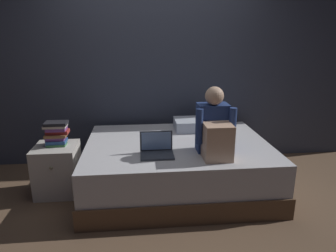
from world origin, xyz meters
The scene contains 8 objects.
ground_plane centered at (0.00, 0.00, 0.00)m, with size 8.00×8.00×0.00m, color brown.
wall_back centered at (0.00, 1.20, 1.35)m, with size 5.60×0.10×2.70m, color #383D4C.
bed centered at (0.20, 0.30, 0.27)m, with size 2.00×1.50×0.54m.
nightstand centered at (-1.10, 0.33, 0.27)m, with size 0.44×0.46×0.54m.
person_sitting centered at (0.51, -0.06, 0.79)m, with size 0.39×0.44×0.66m.
laptop centered at (-0.05, -0.03, 0.59)m, with size 0.32×0.23×0.22m.
pillow centered at (0.51, 0.75, 0.60)m, with size 0.56×0.36×0.13m, color silver.
book_stack centered at (-1.08, 0.36, 0.67)m, with size 0.24×0.17×0.26m.
Camera 1 is at (-0.21, -2.79, 1.66)m, focal length 32.57 mm.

